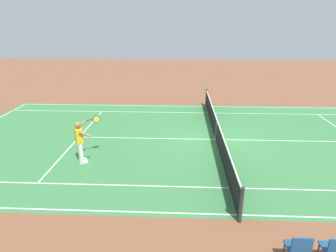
{
  "coord_description": "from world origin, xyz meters",
  "views": [
    {
      "loc": [
        1.64,
        12.27,
        5.08
      ],
      "look_at": [
        2.17,
        0.76,
        0.9
      ],
      "focal_mm": 30.6,
      "sensor_mm": 36.0,
      "label": 1
    }
  ],
  "objects": [
    {
      "name": "ground_plane",
      "position": [
        0.0,
        0.0,
        0.0
      ],
      "size": [
        60.0,
        60.0,
        0.0
      ],
      "primitive_type": "plane",
      "color": "brown"
    },
    {
      "name": "tennis_net",
      "position": [
        0.0,
        0.0,
        0.49
      ],
      "size": [
        0.1,
        11.7,
        1.08
      ],
      "color": "#2D2D33",
      "rests_on": "ground_plane"
    },
    {
      "name": "spectator_chair_2",
      "position": [
        -1.7,
        7.27,
        0.52
      ],
      "size": [
        0.44,
        0.44,
        0.88
      ],
      "color": "#38383D",
      "rests_on": "ground_plane"
    },
    {
      "name": "spectator_chair_3",
      "position": [
        -0.94,
        7.27,
        0.52
      ],
      "size": [
        0.44,
        0.44,
        0.88
      ],
      "color": "#38383D",
      "rests_on": "ground_plane"
    },
    {
      "name": "tennis_player_near",
      "position": [
        5.4,
        2.49,
        0.93
      ],
      "size": [
        0.86,
        1.0,
        1.7
      ],
      "color": "white",
      "rests_on": "ground_plane"
    },
    {
      "name": "court_slab",
      "position": [
        0.0,
        0.0,
        0.0
      ],
      "size": [
        24.2,
        11.4,
        0.0
      ],
      "primitive_type": "cube",
      "color": "#387A42",
      "rests_on": "ground_plane"
    },
    {
      "name": "court_line_markings",
      "position": [
        0.0,
        0.0,
        0.0
      ],
      "size": [
        23.85,
        11.05,
        0.01
      ],
      "color": "white",
      "rests_on": "ground_plane"
    }
  ]
}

